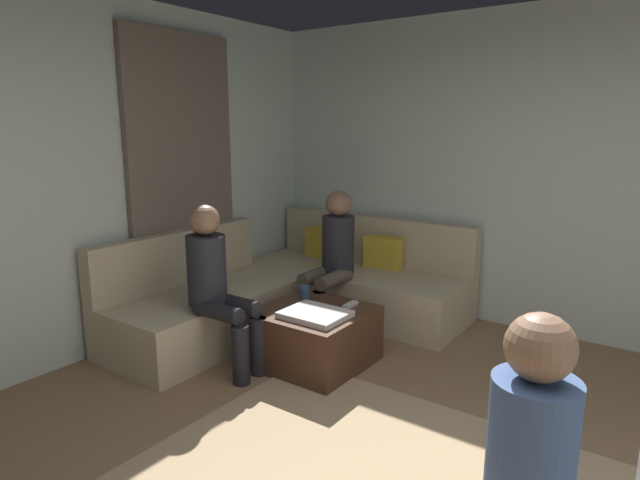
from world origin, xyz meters
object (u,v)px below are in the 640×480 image
Objects in this scene: game_remote at (351,305)px; person_on_couch_back at (332,255)px; person_on_armchair at (560,473)px; person_on_couch_side at (217,282)px; ottoman at (314,336)px; sectional_couch at (295,291)px; coffee_mug at (305,292)px.

person_on_couch_back is at bearing 136.45° from game_remote.
person_on_couch_back is 3.00m from person_on_armchair.
ottoman is at bearing 132.09° from person_on_couch_side.
coffee_mug is (0.44, -0.44, 0.19)m from sectional_couch.
game_remote is at bearing 136.45° from person_on_couch_back.
person_on_couch_back is at bearing -156.15° from person_on_armchair.
person_on_armchair is (2.16, -1.49, 0.17)m from coffee_mug.
ottoman is at bearing 114.07° from person_on_couch_back.
person_on_couch_side is (0.15, -1.09, 0.38)m from sectional_couch.
game_remote is 0.12× the size of person_on_couch_back.
person_on_couch_side is at bearing -137.91° from ottoman.
game_remote is at bearing 134.59° from person_on_couch_side.
game_remote is (0.18, 0.22, 0.22)m from ottoman.
person_on_couch_back is at bearing 169.53° from person_on_couch_side.
person_on_armchair reaches higher than game_remote.
sectional_couch is 2.12× the size of person_on_couch_side.
coffee_mug is 2.63m from person_on_armchair.
person_on_armchair is (2.61, -1.94, 0.36)m from sectional_couch.
person_on_armchair is at bearing 138.46° from person_on_couch_back.
person_on_couch_back reaches higher than game_remote.
coffee_mug is at bearing -174.29° from game_remote.
sectional_couch is 0.65m from coffee_mug.
person_on_armchair is at bearing 71.00° from person_on_couch_side.
ottoman is (0.66, -0.62, -0.07)m from sectional_couch.
person_on_couch_back reaches higher than sectional_couch.
person_on_couch_side is at bearing -82.28° from sectional_couch.
person_on_couch_side is at bearing -135.41° from game_remote.
ottoman is 0.63× the size of person_on_couch_back.
person_on_couch_side reaches higher than ottoman.
ottoman is 0.36m from game_remote.
game_remote is 2.35m from person_on_armchair.
person_on_couch_back is at bearing 114.07° from ottoman.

